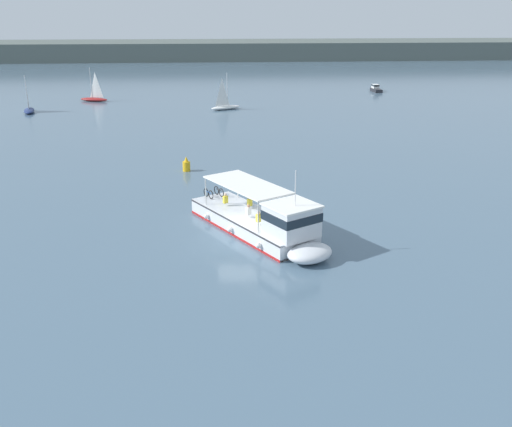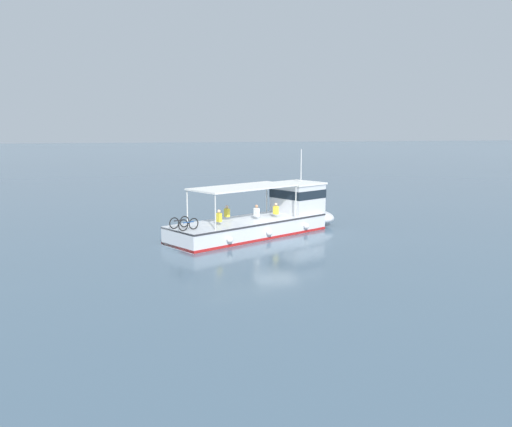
# 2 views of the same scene
# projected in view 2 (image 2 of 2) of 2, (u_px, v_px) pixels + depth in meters

# --- Properties ---
(ground_plane) EXTENTS (400.00, 400.00, 0.00)m
(ground_plane) POSITION_uv_depth(u_px,v_px,m) (275.00, 239.00, 33.58)
(ground_plane) COLOR slate
(ferry_main) EXTENTS (9.08, 12.53, 5.32)m
(ferry_main) POSITION_uv_depth(u_px,v_px,m) (268.00, 218.00, 35.20)
(ferry_main) COLOR silver
(ferry_main) RESTS_ON ground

